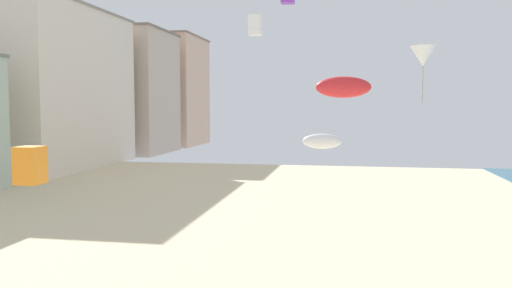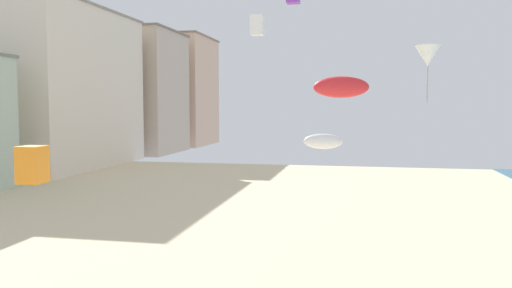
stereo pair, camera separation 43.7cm
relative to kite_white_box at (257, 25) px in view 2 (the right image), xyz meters
The scene contains 8 objects.
boardwalk_hotel_mid 44.86m from the kite_white_box, 134.85° to the left, with size 14.29×22.41×18.80m.
boardwalk_hotel_far 60.36m from the kite_white_box, 121.60° to the left, with size 17.15×14.06×18.86m.
boardwalk_hotel_distant 74.89m from the kite_white_box, 114.97° to the left, with size 17.87×15.21×20.04m.
kite_white_box is the anchor object (origin of this frame).
kite_white_delta 10.35m from the kite_white_box, 35.94° to the left, with size 1.38×1.38×3.14m.
kite_white_parafoil 6.51m from the kite_white_box, 33.86° to the right, with size 1.63×0.45×0.64m.
kite_orange_box_2 11.48m from the kite_white_box, 143.35° to the right, with size 0.93×0.93×1.47m.
kite_red_parafoil 9.04m from the kite_white_box, 60.78° to the right, with size 1.72×0.48×0.67m.
Camera 2 is at (7.74, -2.81, 7.40)m, focal length 36.00 mm.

